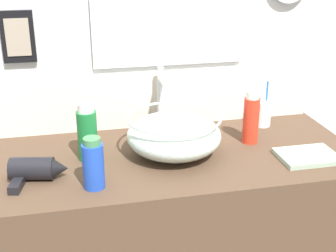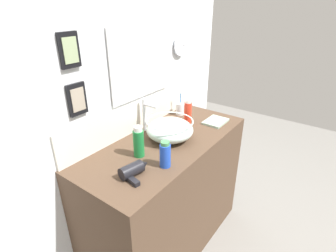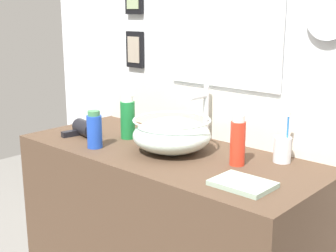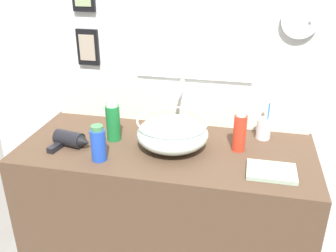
{
  "view_description": "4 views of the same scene",
  "coord_description": "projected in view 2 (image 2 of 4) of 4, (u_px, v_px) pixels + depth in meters",
  "views": [
    {
      "loc": [
        -0.29,
        -1.34,
        1.55
      ],
      "look_at": [
        0.01,
        0.0,
        1.01
      ],
      "focal_mm": 50.0,
      "sensor_mm": 36.0,
      "label": 1
    },
    {
      "loc": [
        -1.19,
        -0.88,
        1.72
      ],
      "look_at": [
        0.01,
        0.0,
        1.01
      ],
      "focal_mm": 28.0,
      "sensor_mm": 36.0,
      "label": 2
    },
    {
      "loc": [
        1.18,
        -1.3,
        1.44
      ],
      "look_at": [
        0.01,
        0.0,
        1.01
      ],
      "focal_mm": 50.0,
      "sensor_mm": 36.0,
      "label": 3
    },
    {
      "loc": [
        0.31,
        -1.39,
        1.66
      ],
      "look_at": [
        0.01,
        0.0,
        1.01
      ],
      "focal_mm": 40.0,
      "sensor_mm": 36.0,
      "label": 4
    }
  ],
  "objects": [
    {
      "name": "ground_plane",
      "position": [
        167.0,
        241.0,
        2.08
      ],
      "size": [
        6.0,
        6.0,
        0.0
      ],
      "primitive_type": "plane",
      "color": "gray"
    },
    {
      "name": "vanity_counter",
      "position": [
        167.0,
        196.0,
        1.88
      ],
      "size": [
        1.26,
        0.54,
        0.91
      ],
      "primitive_type": "cube",
      "color": "#4C3828",
      "rests_on": "ground"
    },
    {
      "name": "back_panel",
      "position": [
        130.0,
        75.0,
        1.68
      ],
      "size": [
        2.06,
        0.1,
        2.58
      ],
      "color": "silver",
      "rests_on": "ground"
    },
    {
      "name": "glass_bowl_sink",
      "position": [
        170.0,
        129.0,
        1.68
      ],
      "size": [
        0.3,
        0.3,
        0.13
      ],
      "color": "silver",
      "rests_on": "vanity_counter"
    },
    {
      "name": "faucet",
      "position": [
        146.0,
        113.0,
        1.76
      ],
      "size": [
        0.02,
        0.12,
        0.24
      ],
      "color": "silver",
      "rests_on": "vanity_counter"
    },
    {
      "name": "hair_drier",
      "position": [
        134.0,
        170.0,
        1.34
      ],
      "size": [
        0.17,
        0.14,
        0.07
      ],
      "color": "black",
      "rests_on": "vanity_counter"
    },
    {
      "name": "toothbrush_cup",
      "position": [
        180.0,
        109.0,
        2.06
      ],
      "size": [
        0.06,
        0.06,
        0.19
      ],
      "color": "silver",
      "rests_on": "vanity_counter"
    },
    {
      "name": "shampoo_bottle",
      "position": [
        139.0,
        142.0,
        1.48
      ],
      "size": [
        0.06,
        0.06,
        0.19
      ],
      "color": "#197233",
      "rests_on": "vanity_counter"
    },
    {
      "name": "lotion_bottle",
      "position": [
        165.0,
        155.0,
        1.4
      ],
      "size": [
        0.06,
        0.06,
        0.15
      ],
      "color": "blue",
      "rests_on": "vanity_counter"
    },
    {
      "name": "soap_dispenser",
      "position": [
        188.0,
        112.0,
        1.89
      ],
      "size": [
        0.05,
        0.05,
        0.18
      ],
      "color": "red",
      "rests_on": "vanity_counter"
    },
    {
      "name": "hand_towel",
      "position": [
        216.0,
        121.0,
        1.93
      ],
      "size": [
        0.18,
        0.14,
        0.02
      ],
      "primitive_type": "cube",
      "color": "#99B29E",
      "rests_on": "vanity_counter"
    }
  ]
}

